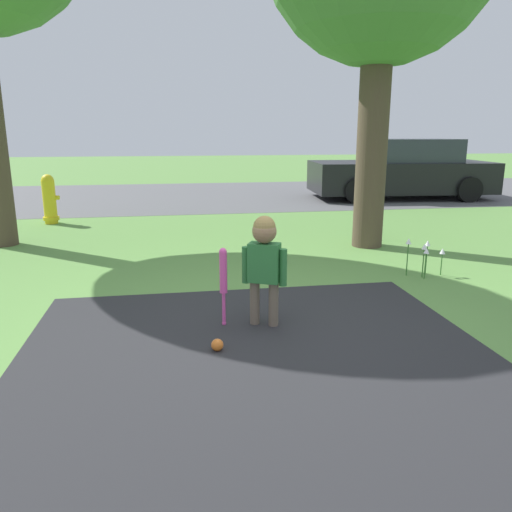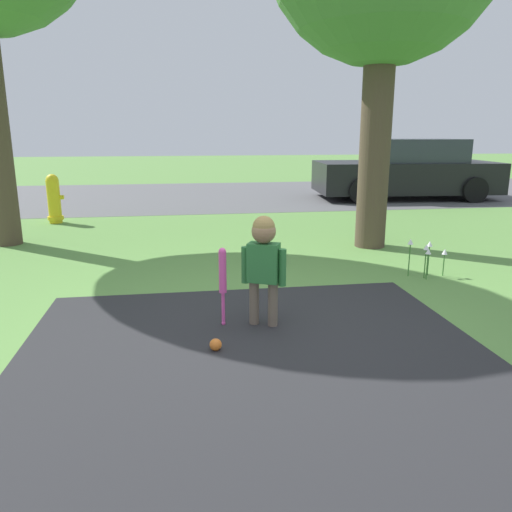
{
  "view_description": "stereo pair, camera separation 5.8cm",
  "coord_description": "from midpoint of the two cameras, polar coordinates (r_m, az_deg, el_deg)",
  "views": [
    {
      "loc": [
        -0.74,
        -3.73,
        1.54
      ],
      "look_at": [
        -0.05,
        0.45,
        0.48
      ],
      "focal_mm": 35.0,
      "sensor_mm": 36.0,
      "label": 1
    },
    {
      "loc": [
        -0.68,
        -3.74,
        1.54
      ],
      "look_at": [
        -0.05,
        0.45,
        0.48
      ],
      "focal_mm": 35.0,
      "sensor_mm": 36.0,
      "label": 2
    }
  ],
  "objects": [
    {
      "name": "parked_car",
      "position": [
        12.45,
        17.03,
        9.27
      ],
      "size": [
        4.26,
        2.16,
        1.38
      ],
      "rotation": [
        0.0,
        0.0,
        3.07
      ],
      "color": "black",
      "rests_on": "ground"
    },
    {
      "name": "child",
      "position": [
        3.95,
        1.29,
        0.07
      ],
      "size": [
        0.34,
        0.23,
        0.91
      ],
      "rotation": [
        0.0,
        0.0,
        -0.43
      ],
      "color": "#6B5B4C",
      "rests_on": "ground"
    },
    {
      "name": "street_strip",
      "position": [
        12.6,
        -5.42,
        6.95
      ],
      "size": [
        40.0,
        6.0,
        0.01
      ],
      "color": "#59595B",
      "rests_on": "ground"
    },
    {
      "name": "ground_plane",
      "position": [
        4.1,
        1.99,
        -8.05
      ],
      "size": [
        60.0,
        60.0,
        0.0
      ],
      "primitive_type": "plane",
      "color": "#5B8C42"
    },
    {
      "name": "flower_bed",
      "position": [
        5.69,
        19.3,
        0.68
      ],
      "size": [
        0.44,
        0.22,
        0.42
      ],
      "color": "#38702D",
      "rests_on": "ground"
    },
    {
      "name": "sports_ball",
      "position": [
        3.67,
        -4.18,
        -10.07
      ],
      "size": [
        0.09,
        0.09,
        0.09
      ],
      "color": "orange",
      "rests_on": "ground"
    },
    {
      "name": "baseball_bat",
      "position": [
        4.0,
        -3.42,
        -2.24
      ],
      "size": [
        0.06,
        0.06,
        0.65
      ],
      "color": "#E54CA5",
      "rests_on": "ground"
    },
    {
      "name": "fire_hydrant",
      "position": [
        9.28,
        -21.92,
        6.03
      ],
      "size": [
        0.3,
        0.27,
        0.84
      ],
      "color": "yellow",
      "rests_on": "ground"
    }
  ]
}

